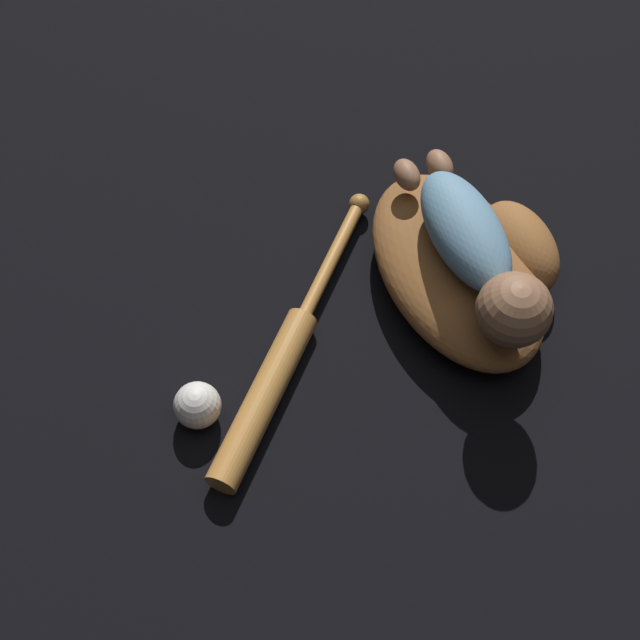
{
  "coord_description": "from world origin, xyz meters",
  "views": [
    {
      "loc": [
        0.44,
        -0.7,
        1.17
      ],
      "look_at": [
        -0.08,
        -0.28,
        0.07
      ],
      "focal_mm": 50.0,
      "sensor_mm": 36.0,
      "label": 1
    }
  ],
  "objects_px": {
    "baseball_glove": "(467,264)",
    "baby_figure": "(479,254)",
    "baseball_bat": "(279,366)",
    "baseball": "(197,405)"
  },
  "relations": [
    {
      "from": "baseball_glove",
      "to": "baseball",
      "type": "distance_m",
      "value": 0.46
    },
    {
      "from": "baseball_bat",
      "to": "baseball",
      "type": "height_order",
      "value": "baseball"
    },
    {
      "from": "baby_figure",
      "to": "baseball_bat",
      "type": "xyz_separation_m",
      "value": [
        -0.09,
        -0.29,
        -0.12
      ]
    },
    {
      "from": "baby_figure",
      "to": "baseball",
      "type": "xyz_separation_m",
      "value": [
        -0.11,
        -0.42,
        -0.11
      ]
    },
    {
      "from": "baseball",
      "to": "baby_figure",
      "type": "bearing_deg",
      "value": 75.51
    },
    {
      "from": "baby_figure",
      "to": "baseball_bat",
      "type": "bearing_deg",
      "value": -107.37
    },
    {
      "from": "baseball_glove",
      "to": "baseball_bat",
      "type": "relative_size",
      "value": 0.88
    },
    {
      "from": "baseball_glove",
      "to": "baseball_bat",
      "type": "bearing_deg",
      "value": -99.28
    },
    {
      "from": "baby_figure",
      "to": "baseball_bat",
      "type": "relative_size",
      "value": 0.76
    },
    {
      "from": "baseball_glove",
      "to": "baby_figure",
      "type": "distance_m",
      "value": 0.11
    }
  ]
}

